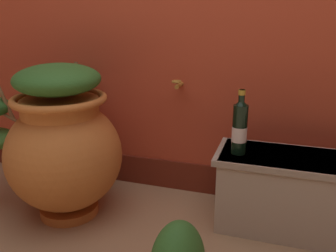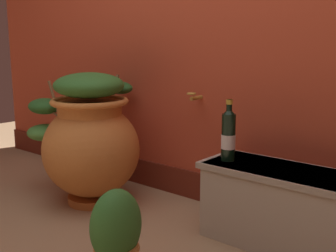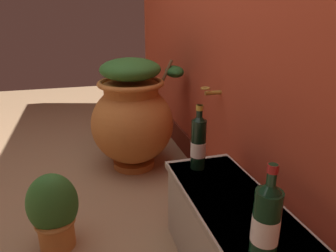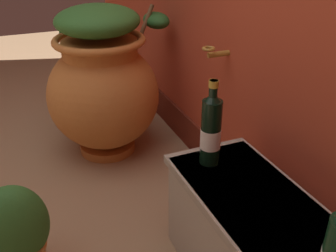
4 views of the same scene
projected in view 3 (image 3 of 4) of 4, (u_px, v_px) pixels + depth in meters
name	position (u px, v px, depth m)	size (l,w,h in m)	color
ground_plane	(36.00, 223.00, 1.73)	(7.00, 7.00, 0.00)	#9E7A56
terracotta_urn	(132.00, 115.00, 2.27)	(0.82, 0.71, 0.81)	#C17033
stone_ledge	(234.00, 242.00, 1.28)	(0.89, 0.34, 0.39)	#B2A893
wine_bottle_left	(198.00, 141.00, 1.47)	(0.07, 0.07, 0.32)	black
wine_bottle_middle	(266.00, 223.00, 0.88)	(0.08, 0.08, 0.33)	black
potted_shrub	(54.00, 212.00, 1.50)	(0.20, 0.24, 0.40)	#CC7F3D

